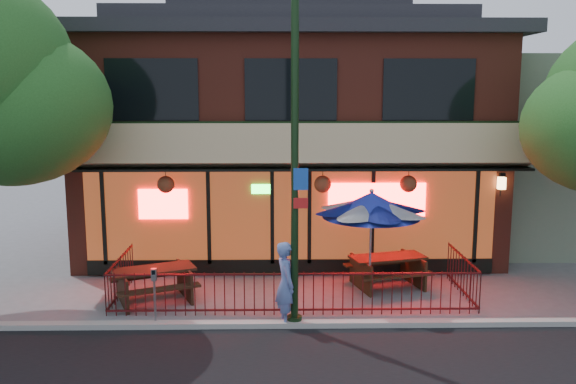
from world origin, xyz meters
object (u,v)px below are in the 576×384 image
Objects in this scene: picnic_table_right at (388,267)px; parking_meter_near at (154,287)px; picnic_table_left at (154,280)px; street_light at (295,181)px; patio_umbrella at (371,205)px; pedestrian at (286,284)px.

picnic_table_right is 6.01m from parking_meter_near.
street_light is at bearing -25.37° from picnic_table_left.
street_light is 3.76m from parking_meter_near.
parking_meter_near is at bearing 179.95° from street_light.
picnic_table_left is 5.49m from patio_umbrella.
street_light is at bearing -133.93° from picnic_table_right.
street_light reaches higher than picnic_table_right.
pedestrian is at bearing -25.90° from picnic_table_left.
parking_meter_near is (-2.80, -0.05, -0.05)m from pedestrian.
picnic_table_left reaches higher than picnic_table_right.
picnic_table_right is 0.82× the size of patio_umbrella.
street_light is 3.18× the size of picnic_table_right.
street_light is 2.62× the size of patio_umbrella.
street_light is 2.24m from pedestrian.
pedestrian reaches higher than picnic_table_right.
parking_meter_near is at bearing -154.91° from picnic_table_right.
picnic_table_left is at bearing 154.63° from street_light.
picnic_table_left is 1.82× the size of parking_meter_near.
parking_meter_near is at bearing -159.54° from patio_umbrella.
picnic_table_left is at bearing -177.25° from patio_umbrella.
picnic_table_right is (2.46, 2.55, -2.62)m from street_light.
picnic_table_left is 3.49m from pedestrian.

